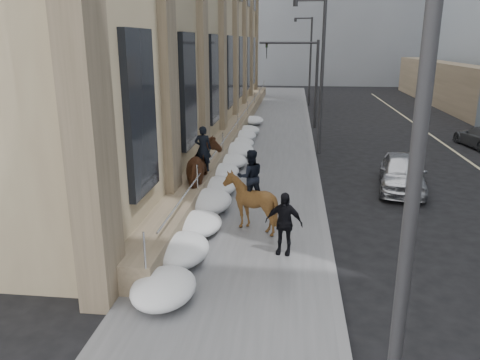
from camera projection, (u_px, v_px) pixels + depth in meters
name	position (u px, v px, depth m)	size (l,w,h in m)	color
ground	(234.00, 268.00, 12.73)	(140.00, 140.00, 0.00)	black
sidewalk	(260.00, 169.00, 22.23)	(5.00, 80.00, 0.12)	#545557
curb	(316.00, 171.00, 21.95)	(0.24, 80.00, 0.12)	slate
bg_building_far	(252.00, 16.00, 79.07)	(24.00, 12.00, 20.00)	gray
streetlight_near	(402.00, 162.00, 5.41)	(1.71, 0.24, 8.00)	#2D2D30
streetlight_mid	(319.00, 68.00, 24.45)	(1.71, 0.24, 8.00)	#2D2D30
streetlight_far	(309.00, 56.00, 43.49)	(1.71, 0.24, 8.00)	#2D2D30
traffic_signal	(304.00, 70.00, 32.30)	(4.10, 0.22, 6.00)	#2D2D30
snow_bank	(225.00, 171.00, 20.47)	(1.70, 18.10, 0.76)	white
mounted_horse_left	(204.00, 169.00, 17.67)	(1.41, 2.72, 2.77)	#462615
mounted_horse_right	(250.00, 197.00, 14.79)	(1.90, 2.02, 2.58)	#4E3216
pedestrian	(284.00, 223.00, 13.08)	(1.06, 0.44, 1.81)	black
car_silver	(402.00, 172.00, 19.19)	(1.78, 4.43, 1.51)	#B4B6BC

